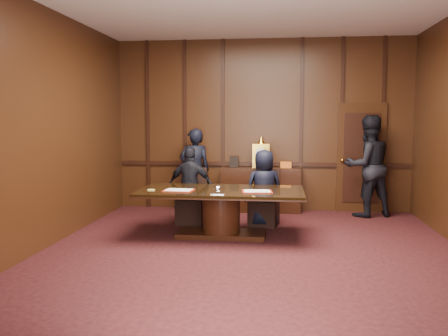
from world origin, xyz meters
name	(u,v)px	position (x,y,z in m)	size (l,w,h in m)	color
room	(257,131)	(0.07, 0.14, 1.72)	(7.00, 7.04, 3.50)	black
sideboard	(261,188)	(0.00, 3.26, 0.49)	(1.60, 0.45, 1.54)	black
conference_table	(221,205)	(-0.54, 1.10, 0.51)	(2.62, 1.32, 0.76)	black
folder_left	(179,190)	(-1.19, 0.90, 0.77)	(0.48, 0.36, 0.02)	maroon
folder_right	(257,191)	(0.04, 0.93, 0.77)	(0.50, 0.38, 0.02)	maroon
inkstand	(218,190)	(-0.54, 0.65, 0.81)	(0.20, 0.14, 0.12)	white
notepad	(151,190)	(-1.63, 0.89, 0.77)	(0.10, 0.07, 0.01)	#FBED7B
chair_left	(192,207)	(-1.19, 1.98, 0.29)	(0.51, 0.51, 0.99)	black
chair_right	(264,209)	(0.12, 1.98, 0.29)	(0.56, 0.56, 0.99)	black
signatory_left	(191,186)	(-1.19, 1.90, 0.70)	(0.82, 0.34, 1.39)	black
signatory_right	(264,188)	(0.11, 1.90, 0.68)	(0.66, 0.43, 1.35)	black
witness_left	(195,170)	(-1.33, 3.06, 0.84)	(0.62, 0.40, 1.69)	black
witness_right	(368,166)	(2.06, 3.03, 0.98)	(0.95, 0.74, 1.95)	black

